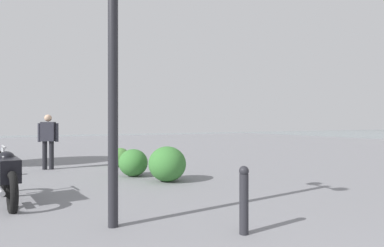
% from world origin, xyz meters
% --- Properties ---
extents(lamppost, '(0.98, 0.28, 3.75)m').
position_xyz_m(lamppost, '(4.56, 0.74, 2.52)').
color(lamppost, '#232328').
rests_on(lamppost, ground).
extents(motorcycle, '(2.17, 0.47, 1.06)m').
position_xyz_m(motorcycle, '(6.83, 2.12, 0.50)').
color(motorcycle, black).
rests_on(motorcycle, ground).
extents(pedestrian, '(0.37, 0.59, 1.71)m').
position_xyz_m(pedestrian, '(10.95, 1.21, 0.99)').
color(pedestrian, black).
rests_on(pedestrian, ground).
extents(bollard_mid, '(0.13, 0.13, 0.89)m').
position_xyz_m(bollard_mid, '(3.48, -0.70, 0.46)').
color(bollard_mid, '#232328').
rests_on(bollard_mid, ground).
extents(shrub_low, '(0.87, 0.78, 0.74)m').
position_xyz_m(shrub_low, '(8.52, -0.77, 0.37)').
color(shrub_low, '#387533').
rests_on(shrub_low, ground).
extents(shrub_round, '(0.73, 0.65, 0.62)m').
position_xyz_m(shrub_round, '(10.53, -0.94, 0.31)').
color(shrub_round, '#477F38').
rests_on(shrub_round, ground).
extents(shrub_wide, '(1.02, 0.92, 0.87)m').
position_xyz_m(shrub_wide, '(7.38, -1.28, 0.43)').
color(shrub_wide, '#387533').
rests_on(shrub_wide, ground).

